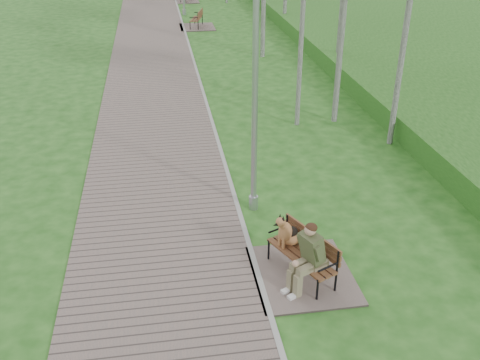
# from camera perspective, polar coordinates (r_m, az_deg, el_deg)

# --- Properties ---
(ground) EXTENTS (120.00, 120.00, 0.00)m
(ground) POSITION_cam_1_polar(r_m,az_deg,el_deg) (15.13, -2.31, 3.88)
(ground) COLOR #1E5216
(ground) RESTS_ON ground
(walkway) EXTENTS (3.50, 67.00, 0.04)m
(walkway) POSITION_cam_1_polar(r_m,az_deg,el_deg) (35.77, -9.62, 17.68)
(walkway) COLOR #74645D
(walkway) RESTS_ON ground
(kerb) EXTENTS (0.10, 67.00, 0.05)m
(kerb) POSITION_cam_1_polar(r_m,az_deg,el_deg) (35.80, -6.69, 17.88)
(kerb) COLOR #999993
(kerb) RESTS_ON ground
(embankment) EXTENTS (14.00, 70.00, 1.60)m
(embankment) POSITION_cam_1_polar(r_m,az_deg,el_deg) (36.87, 13.36, 17.61)
(embankment) COLOR #519537
(embankment) RESTS_ON ground
(bench_main) EXTENTS (1.80, 2.00, 1.57)m
(bench_main) POSITION_cam_1_polar(r_m,az_deg,el_deg) (9.74, 6.35, -8.27)
(bench_main) COLOR #74645D
(bench_main) RESTS_ON ground
(bench_second) EXTENTS (1.82, 2.03, 1.12)m
(bench_second) POSITION_cam_1_polar(r_m,az_deg,el_deg) (29.74, -4.67, 16.30)
(bench_second) COLOR #74645D
(bench_second) RESTS_ON ground
(lamp_post_near) EXTENTS (0.21, 0.21, 5.39)m
(lamp_post_near) POSITION_cam_1_polar(r_m,az_deg,el_deg) (10.90, 1.60, 8.40)
(lamp_post_near) COLOR #9EA1A6
(lamp_post_near) RESTS_ON ground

